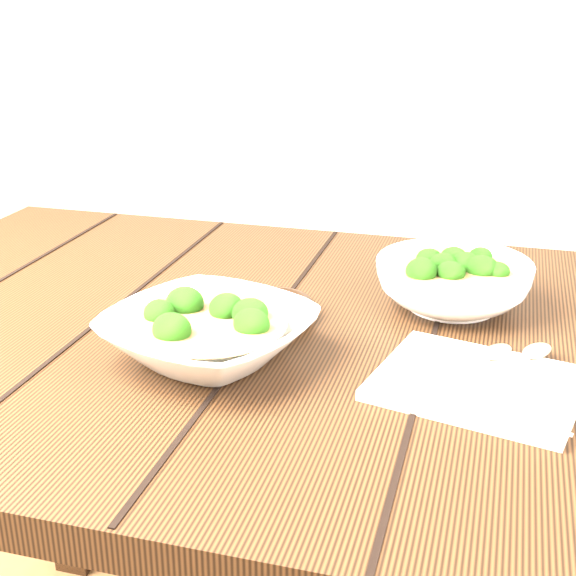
{
  "coord_description": "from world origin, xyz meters",
  "views": [
    {
      "loc": [
        0.25,
        -0.84,
        1.14
      ],
      "look_at": [
        0.01,
        0.01,
        0.8
      ],
      "focal_mm": 50.0,
      "sensor_mm": 36.0,
      "label": 1
    }
  ],
  "objects_px": {
    "table": "(281,415)",
    "soup_bowl_front": "(208,334)",
    "soup_bowl_back": "(453,282)",
    "trivet": "(274,308)",
    "napkin": "(478,384)"
  },
  "relations": [
    {
      "from": "table",
      "to": "soup_bowl_back",
      "type": "bearing_deg",
      "value": 32.75
    },
    {
      "from": "table",
      "to": "napkin",
      "type": "bearing_deg",
      "value": -20.97
    },
    {
      "from": "table",
      "to": "napkin",
      "type": "distance_m",
      "value": 0.28
    },
    {
      "from": "soup_bowl_back",
      "to": "trivet",
      "type": "relative_size",
      "value": 2.48
    },
    {
      "from": "table",
      "to": "soup_bowl_front",
      "type": "bearing_deg",
      "value": -118.65
    },
    {
      "from": "trivet",
      "to": "table",
      "type": "bearing_deg",
      "value": -58.41
    },
    {
      "from": "soup_bowl_back",
      "to": "trivet",
      "type": "distance_m",
      "value": 0.23
    },
    {
      "from": "napkin",
      "to": "soup_bowl_front",
      "type": "bearing_deg",
      "value": -165.85
    },
    {
      "from": "table",
      "to": "napkin",
      "type": "height_order",
      "value": "napkin"
    },
    {
      "from": "soup_bowl_back",
      "to": "napkin",
      "type": "distance_m",
      "value": 0.22
    },
    {
      "from": "table",
      "to": "trivet",
      "type": "xyz_separation_m",
      "value": [
        -0.02,
        0.03,
        0.13
      ]
    },
    {
      "from": "soup_bowl_front",
      "to": "soup_bowl_back",
      "type": "distance_m",
      "value": 0.33
    },
    {
      "from": "soup_bowl_front",
      "to": "trivet",
      "type": "distance_m",
      "value": 0.13
    },
    {
      "from": "trivet",
      "to": "napkin",
      "type": "height_order",
      "value": "trivet"
    },
    {
      "from": "table",
      "to": "trivet",
      "type": "bearing_deg",
      "value": 121.59
    }
  ]
}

